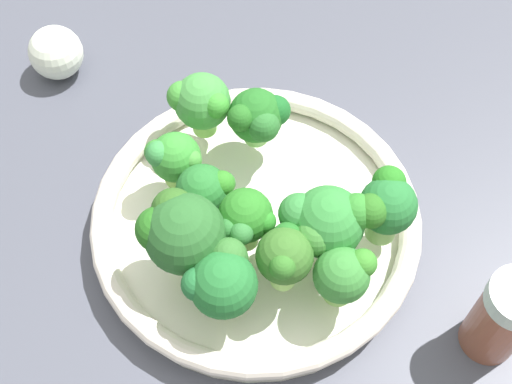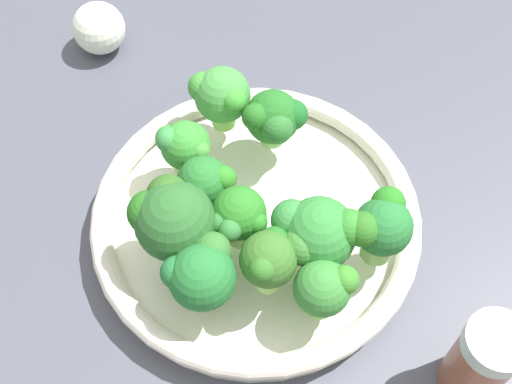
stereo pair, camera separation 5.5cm
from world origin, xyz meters
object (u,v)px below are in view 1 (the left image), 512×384
Objects in this scene: broccoli_floret_10 at (285,256)px; broccoli_floret_8 at (205,193)px; broccoli_floret_3 at (344,275)px; pepper_shaker at (503,318)px; broccoli_floret_1 at (325,223)px; broccoli_floret_0 at (201,102)px; garlic_bulb at (56,53)px; broccoli_floret_7 at (181,232)px; broccoli_floret_5 at (258,117)px; broccoli_floret_9 at (224,279)px; bowl at (256,221)px; broccoli_floret_2 at (244,221)px; broccoli_floret_4 at (173,158)px; broccoli_floret_6 at (385,206)px.

broccoli_floret_8 is at bearing 71.64° from broccoli_floret_10.
broccoli_floret_3 is 12.36cm from pepper_shaker.
broccoli_floret_1 reaches higher than broccoli_floret_10.
broccoli_floret_0 and broccoli_floret_10 have the same top height.
broccoli_floret_7 is at bearing -123.06° from garlic_bulb.
garlic_bulb is (1.62, 22.95, -4.05)cm from broccoli_floret_5.
broccoli_floret_9 reaches higher than broccoli_floret_8.
garlic_bulb reaches higher than bowl.
bowl is 6.41cm from broccoli_floret_2.
broccoli_floret_7 reaches higher than bowl.
garlic_bulb is 0.59× the size of pepper_shaker.
broccoli_floret_1 is at bearing -58.08° from broccoli_floret_7.
broccoli_floret_5 is 23.36cm from garlic_bulb.
broccoli_floret_4 is 0.79× the size of broccoli_floret_9.
broccoli_floret_9 is (-15.07, -4.44, 0.82)cm from broccoli_floret_5.
broccoli_floret_7 reaches higher than broccoli_floret_0.
bowl is 5.01× the size of broccoli_floret_5.
broccoli_floret_2 is 0.95× the size of broccoli_floret_6.
broccoli_floret_8 is at bearing -114.73° from garlic_bulb.
broccoli_floret_3 is 37.22cm from garlic_bulb.
broccoli_floret_10 is 1.17× the size of garlic_bulb.
pepper_shaker is (0.95, -24.49, -2.04)cm from broccoli_floret_8.
broccoli_floret_6 reaches higher than pepper_shaker.
broccoli_floret_5 is (1.00, -4.94, -0.51)cm from broccoli_floret_0.
broccoli_floret_7 is (-6.58, -4.47, 1.64)cm from broccoli_floret_4.
bowl is at bearing 9.73° from broccoli_floret_2.
broccoli_floret_1 is 1.14× the size of broccoli_floret_2.
broccoli_floret_10 reaches higher than broccoli_floret_4.
broccoli_floret_7 is at bearing 102.76° from broccoli_floret_3.
bowl is 11.70cm from broccoli_floret_6.
broccoli_floret_4 is 0.83× the size of broccoli_floret_10.
broccoli_floret_1 is 8.99cm from broccoli_floret_9.
broccoli_floret_6 reaches higher than garlic_bulb.
broccoli_floret_10 is 16.96cm from pepper_shaker.
garlic_bulb is at bearing 74.23° from broccoli_floret_1.
bowl is at bearing -61.40° from broccoli_floret_8.
pepper_shaker is at bearing -91.03° from broccoli_floret_1.
garlic_bulb is (8.34, 25.96, 0.92)cm from bowl.
broccoli_floret_2 reaches higher than broccoli_floret_8.
pepper_shaker is (-6.72, -28.85, -2.65)cm from broccoli_floret_0.
pepper_shaker is at bearing -107.90° from broccoli_floret_5.
pepper_shaker reaches higher than broccoli_floret_3.
broccoli_floret_8 is 24.93cm from garlic_bulb.
broccoli_floret_9 is 1.05× the size of broccoli_floret_10.
broccoli_floret_5 is (7.46, 9.21, -0.64)cm from broccoli_floret_1.
broccoli_floret_9 is (-1.82, -4.53, -0.56)cm from broccoli_floret_7.
broccoli_floret_2 reaches higher than broccoli_floret_5.
broccoli_floret_7 is at bearing -145.82° from broccoli_floret_4.
broccoli_floret_10 is (-4.71, -12.15, 0.92)cm from broccoli_floret_4.
broccoli_floret_9 is at bearing -133.03° from broccoli_floret_4.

